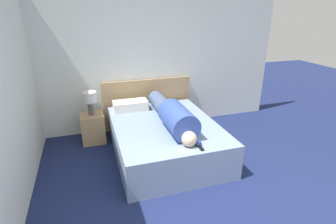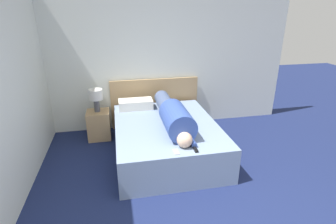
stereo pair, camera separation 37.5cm
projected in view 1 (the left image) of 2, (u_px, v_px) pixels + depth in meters
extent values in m
cube|color=silver|center=(148.00, 59.00, 4.73)|extent=(5.03, 0.06, 2.60)
cube|color=silver|center=(3.00, 97.00, 2.70)|extent=(0.06, 4.49, 2.60)
cube|color=#7589A8|center=(165.00, 139.00, 4.08)|extent=(1.53, 1.96, 0.51)
cube|color=tan|center=(148.00, 103.00, 4.96)|extent=(1.65, 0.04, 0.93)
cube|color=tan|center=(93.00, 128.00, 4.46)|extent=(0.38, 0.36, 0.50)
cylinder|color=#4C4C51|center=(91.00, 108.00, 4.32)|extent=(0.10, 0.10, 0.22)
cylinder|color=silver|center=(90.00, 97.00, 4.25)|extent=(0.23, 0.23, 0.17)
sphere|color=#DBB293|center=(189.00, 139.00, 3.31)|extent=(0.20, 0.20, 0.20)
cylinder|color=#334C99|center=(178.00, 120.00, 3.64)|extent=(0.39, 0.72, 0.39)
cylinder|color=#47567A|center=(162.00, 105.00, 4.36)|extent=(0.26, 0.85, 0.26)
cylinder|color=#334C99|center=(196.00, 140.00, 3.41)|extent=(0.07, 0.22, 0.07)
cube|color=silver|center=(131.00, 106.00, 4.50)|extent=(0.58, 0.29, 0.16)
cube|color=black|center=(200.00, 147.00, 3.28)|extent=(0.04, 0.15, 0.02)
cube|color=#B2B7BC|center=(182.00, 151.00, 3.21)|extent=(0.06, 0.13, 0.01)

